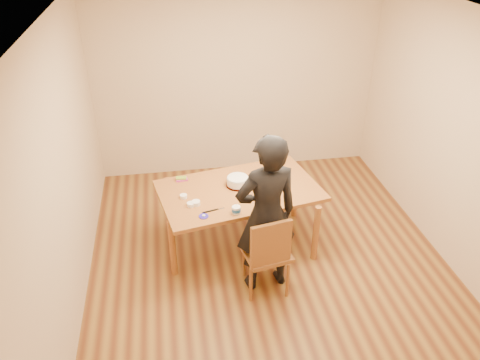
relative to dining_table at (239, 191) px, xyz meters
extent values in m
cube|color=#5A2D16|center=(0.27, -0.40, -0.73)|extent=(4.00, 4.50, 0.00)
cube|color=silver|center=(0.27, -0.40, 1.97)|extent=(4.00, 4.50, 0.00)
cube|color=tan|center=(0.27, 1.85, 0.62)|extent=(4.00, 0.00, 2.70)
cube|color=tan|center=(-1.73, -0.40, 0.62)|extent=(0.00, 4.50, 2.70)
cube|color=tan|center=(2.27, -0.40, 0.62)|extent=(0.00, 4.50, 2.70)
cube|color=brown|center=(0.00, 0.00, 0.00)|extent=(1.93, 1.37, 0.04)
cube|color=brown|center=(0.15, -0.78, -0.28)|extent=(0.52, 0.52, 0.04)
cylinder|color=#B9170C|center=(-0.01, 0.08, 0.03)|extent=(0.26, 0.26, 0.02)
cylinder|color=white|center=(-0.01, 0.08, 0.08)|extent=(0.25, 0.25, 0.08)
ellipsoid|color=white|center=(-0.01, 0.08, 0.13)|extent=(0.24, 0.24, 0.03)
cylinder|color=white|center=(-0.11, -0.46, 0.06)|extent=(0.09, 0.09, 0.08)
cylinder|color=#271AAD|center=(-0.45, -0.47, 0.03)|extent=(0.10, 0.10, 0.01)
ellipsoid|color=white|center=(-0.45, -0.47, 0.04)|extent=(0.04, 0.04, 0.02)
cylinder|color=white|center=(-0.51, -0.24, 0.04)|extent=(0.09, 0.09, 0.04)
cylinder|color=white|center=(-0.63, -0.08, 0.04)|extent=(0.08, 0.08, 0.04)
cylinder|color=white|center=(-0.56, -0.25, 0.04)|extent=(0.08, 0.08, 0.04)
cube|color=#DE3481|center=(-0.63, 0.30, 0.03)|extent=(0.14, 0.08, 0.02)
cube|color=green|center=(-0.63, 0.30, 0.05)|extent=(0.13, 0.07, 0.02)
cube|color=black|center=(-0.37, -0.38, 0.03)|extent=(0.18, 0.06, 0.01)
imported|color=black|center=(0.15, -0.73, 0.15)|extent=(0.70, 0.52, 1.76)
camera|label=1|loc=(-0.72, -4.40, 2.82)|focal=35.00mm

